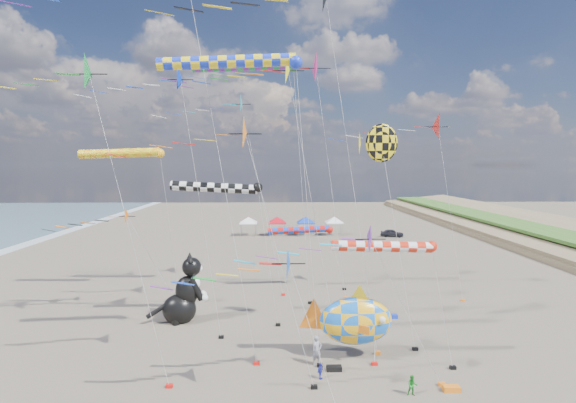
{
  "coord_description": "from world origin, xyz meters",
  "views": [
    {
      "loc": [
        -1.5,
        -17.7,
        12.31
      ],
      "look_at": [
        -0.59,
        12.0,
        9.89
      ],
      "focal_mm": 28.0,
      "sensor_mm": 36.0,
      "label": 1
    }
  ],
  "objects_px": {
    "child_green": "(412,386)",
    "fish_inflatable": "(355,321)",
    "child_blue": "(320,371)",
    "parked_car": "(392,233)",
    "cat_inflatable": "(183,288)",
    "person_adult": "(317,350)"
  },
  "relations": [
    {
      "from": "child_green",
      "to": "fish_inflatable",
      "type": "bearing_deg",
      "value": 123.19
    },
    {
      "from": "child_blue",
      "to": "parked_car",
      "type": "height_order",
      "value": "parked_car"
    },
    {
      "from": "cat_inflatable",
      "to": "child_green",
      "type": "distance_m",
      "value": 18.86
    },
    {
      "from": "child_blue",
      "to": "child_green",
      "type": "bearing_deg",
      "value": -76.07
    },
    {
      "from": "fish_inflatable",
      "to": "person_adult",
      "type": "xyz_separation_m",
      "value": [
        -2.48,
        -0.83,
        -1.57
      ]
    },
    {
      "from": "cat_inflatable",
      "to": "fish_inflatable",
      "type": "xyz_separation_m",
      "value": [
        12.27,
        -7.15,
        -0.22
      ]
    },
    {
      "from": "cat_inflatable",
      "to": "child_blue",
      "type": "xyz_separation_m",
      "value": [
        9.81,
        -9.79,
        -2.24
      ]
    },
    {
      "from": "parked_car",
      "to": "child_blue",
      "type": "bearing_deg",
      "value": 175.66
    },
    {
      "from": "person_adult",
      "to": "parked_car",
      "type": "distance_m",
      "value": 52.05
    },
    {
      "from": "person_adult",
      "to": "child_blue",
      "type": "relative_size",
      "value": 1.97
    },
    {
      "from": "cat_inflatable",
      "to": "fish_inflatable",
      "type": "distance_m",
      "value": 14.2
    },
    {
      "from": "fish_inflatable",
      "to": "child_green",
      "type": "height_order",
      "value": "fish_inflatable"
    },
    {
      "from": "child_green",
      "to": "parked_car",
      "type": "bearing_deg",
      "value": 83.61
    },
    {
      "from": "child_blue",
      "to": "parked_car",
      "type": "relative_size",
      "value": 0.24
    },
    {
      "from": "fish_inflatable",
      "to": "parked_car",
      "type": "relative_size",
      "value": 1.61
    },
    {
      "from": "person_adult",
      "to": "child_blue",
      "type": "distance_m",
      "value": 1.87
    },
    {
      "from": "fish_inflatable",
      "to": "parked_car",
      "type": "height_order",
      "value": "fish_inflatable"
    },
    {
      "from": "cat_inflatable",
      "to": "person_adult",
      "type": "distance_m",
      "value": 12.75
    },
    {
      "from": "fish_inflatable",
      "to": "child_blue",
      "type": "xyz_separation_m",
      "value": [
        -2.46,
        -2.65,
        -2.02
      ]
    },
    {
      "from": "person_adult",
      "to": "child_green",
      "type": "bearing_deg",
      "value": -68.78
    },
    {
      "from": "person_adult",
      "to": "parked_car",
      "type": "bearing_deg",
      "value": 40.43
    },
    {
      "from": "child_green",
      "to": "child_blue",
      "type": "bearing_deg",
      "value": 164.05
    }
  ]
}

